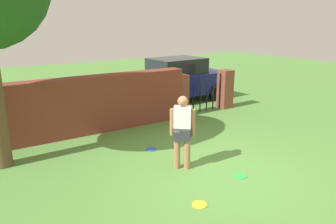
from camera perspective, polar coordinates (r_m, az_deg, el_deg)
ground_plane at (r=7.08m, az=9.01°, el=-10.48°), size 40.00×40.00×0.00m
brick_wall at (r=9.37m, az=-14.24°, el=1.12°), size 6.23×0.50×1.63m
person at (r=6.86m, az=2.55°, el=-3.07°), size 0.44×0.40×1.62m
fence_gate at (r=11.39m, az=6.31°, el=3.49°), size 2.45×0.44×1.40m
car at (r=12.77m, az=1.55°, el=5.66°), size 4.30×2.13×1.72m
frisbee_blue at (r=8.16m, az=-2.97°, el=-6.58°), size 0.27×0.27×0.02m
frisbee_green at (r=6.99m, az=12.59°, el=-10.96°), size 0.27×0.27×0.02m
frisbee_yellow at (r=5.92m, az=5.62°, el=-15.94°), size 0.27×0.27×0.02m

